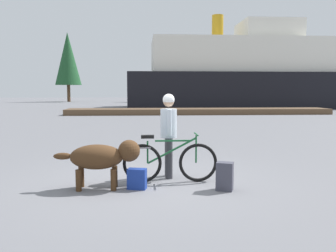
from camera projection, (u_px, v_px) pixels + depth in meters
name	position (u px, v px, depth m)	size (l,w,h in m)	color
ground_plane	(149.00, 182.00, 6.95)	(160.00, 160.00, 0.00)	slate
bicycle	(170.00, 162.00, 6.91)	(1.78, 0.44, 0.92)	black
person_cyclist	(169.00, 128.00, 7.25)	(0.32, 0.53, 1.65)	#333338
dog	(103.00, 157.00, 6.44)	(1.50, 0.51, 0.86)	#472D19
backpack	(225.00, 176.00, 6.36)	(0.28, 0.20, 0.49)	#3F3F4C
handbag_pannier	(137.00, 179.00, 6.45)	(0.32, 0.18, 0.36)	navy
dock_pier	(198.00, 111.00, 26.54)	(18.66, 2.41, 0.40)	brown
ferry_boat	(245.00, 75.00, 36.39)	(22.60, 8.75, 8.92)	black
sailboat_moored	(236.00, 101.00, 41.60)	(6.07, 1.70, 8.53)	navy
pine_tree_far_left	(68.00, 59.00, 53.82)	(3.77, 3.77, 10.07)	#4C331E
pine_tree_center	(163.00, 65.00, 53.51)	(4.40, 4.40, 8.45)	#4C331E
pine_tree_far_right	(209.00, 63.00, 55.46)	(3.73, 3.73, 9.09)	#4C331E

